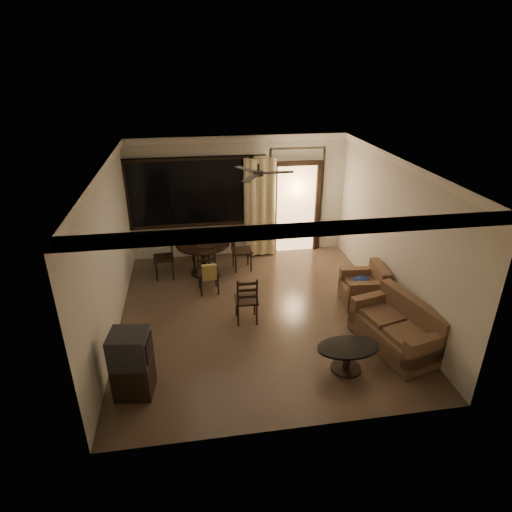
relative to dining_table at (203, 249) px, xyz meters
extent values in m
plane|color=#7F6651|center=(0.90, -1.83, -0.57)|extent=(5.50, 5.50, 0.00)
plane|color=beige|center=(0.90, 0.92, 0.83)|extent=(5.00, 0.00, 5.00)
plane|color=beige|center=(0.90, -4.58, 0.83)|extent=(5.00, 0.00, 5.00)
plane|color=beige|center=(-1.60, -1.83, 0.83)|extent=(0.00, 5.50, 5.50)
plane|color=beige|center=(3.40, -1.83, 0.83)|extent=(0.00, 5.50, 5.50)
plane|color=white|center=(0.90, -1.83, 2.23)|extent=(5.50, 5.50, 0.00)
cube|color=black|center=(-0.20, 0.89, 1.01)|extent=(2.70, 0.04, 1.45)
cylinder|color=black|center=(-0.10, 0.80, 1.81)|extent=(3.20, 0.03, 0.03)
cube|color=#FFC684|center=(2.25, 0.88, 0.48)|extent=(0.91, 0.03, 2.08)
cube|color=white|center=(3.39, -0.78, 0.73)|extent=(0.02, 0.18, 0.12)
cylinder|color=black|center=(0.90, -1.83, 2.17)|extent=(0.03, 0.03, 0.12)
cylinder|color=black|center=(0.90, -1.83, 2.08)|extent=(0.16, 0.16, 0.08)
cylinder|color=black|center=(0.00, 0.00, 0.13)|extent=(1.15, 1.15, 0.04)
cylinder|color=black|center=(0.00, 0.00, -0.21)|extent=(0.12, 0.12, 0.67)
cylinder|color=black|center=(0.00, 0.00, -0.55)|extent=(0.58, 0.58, 0.03)
cylinder|color=maroon|center=(-0.10, 0.04, 0.26)|extent=(0.06, 0.06, 0.22)
cylinder|color=orange|center=(0.08, -0.04, 0.24)|extent=(0.06, 0.06, 0.18)
cube|color=#257924|center=(0.20, 0.13, 0.18)|extent=(0.14, 0.10, 0.05)
cube|color=black|center=(-0.85, -0.06, -0.12)|extent=(0.45, 0.45, 0.04)
cube|color=black|center=(0.85, 0.05, -0.12)|extent=(0.45, 0.45, 0.04)
cube|color=black|center=(0.05, -0.85, -0.12)|extent=(0.45, 0.45, 0.04)
cube|color=#A59846|center=(0.07, -1.08, -0.02)|extent=(0.28, 0.10, 0.32)
cube|color=black|center=(-0.05, 0.47, -0.12)|extent=(0.45, 0.45, 0.04)
cube|color=black|center=(-1.15, -3.58, -0.31)|extent=(0.57, 0.53, 0.53)
cube|color=black|center=(-1.15, -3.58, 0.19)|extent=(0.57, 0.53, 0.47)
cube|color=black|center=(-0.88, -3.61, 0.19)|extent=(0.07, 0.38, 0.32)
cube|color=#4F2C24|center=(2.95, -3.16, -0.36)|extent=(1.14, 1.65, 0.38)
cube|color=#4F2C24|center=(3.25, -3.09, -0.05)|extent=(0.55, 1.51, 0.61)
cube|color=#4F2C24|center=(3.12, -3.81, -0.17)|extent=(0.82, 0.36, 0.47)
cube|color=#4F2C24|center=(2.79, -2.51, -0.17)|extent=(0.82, 0.36, 0.47)
cube|color=#4F2C24|center=(2.91, -3.17, -0.15)|extent=(0.87, 1.41, 0.11)
cube|color=#4F2C24|center=(2.95, -1.75, -0.37)|extent=(0.82, 0.82, 0.36)
cube|color=#4F2C24|center=(3.24, -1.78, -0.08)|extent=(0.24, 0.77, 0.58)
cube|color=#4F2C24|center=(2.93, -2.05, -0.19)|extent=(0.77, 0.23, 0.45)
cube|color=#4F2C24|center=(2.98, -1.45, -0.19)|extent=(0.77, 0.23, 0.45)
cube|color=#4F2C24|center=(2.91, -1.75, -0.17)|extent=(0.59, 0.63, 0.11)
ellipsoid|color=navy|center=(2.91, -1.75, -0.06)|extent=(0.32, 0.27, 0.09)
ellipsoid|color=black|center=(1.98, -3.57, -0.17)|extent=(0.95, 0.57, 0.03)
cylinder|color=black|center=(1.98, -3.57, -0.37)|extent=(0.11, 0.11, 0.38)
cylinder|color=black|center=(1.98, -3.57, -0.55)|extent=(0.46, 0.46, 0.03)
cube|color=black|center=(0.66, -2.01, -0.13)|extent=(0.42, 0.42, 0.04)
camera|label=1|loc=(-0.19, -8.49, 3.78)|focal=30.00mm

